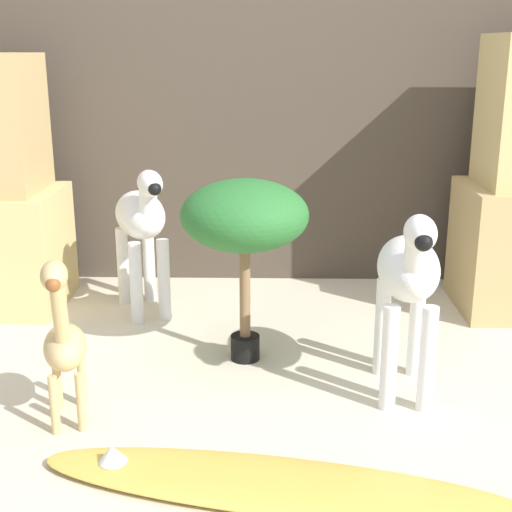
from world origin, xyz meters
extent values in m
plane|color=beige|center=(0.00, 0.00, 0.00)|extent=(14.00, 14.00, 0.00)
cube|color=#473D33|center=(0.00, 1.60, 1.10)|extent=(6.40, 0.08, 2.20)
cylinder|color=white|center=(0.56, 0.18, 0.18)|extent=(0.05, 0.05, 0.37)
cylinder|color=white|center=(0.44, 0.18, 0.18)|extent=(0.05, 0.05, 0.37)
cylinder|color=white|center=(0.58, 0.44, 0.18)|extent=(0.05, 0.05, 0.37)
cylinder|color=white|center=(0.46, 0.45, 0.18)|extent=(0.05, 0.05, 0.37)
ellipsoid|color=white|center=(0.51, 0.31, 0.45)|extent=(0.23, 0.40, 0.20)
cylinder|color=white|center=(0.50, 0.15, 0.56)|extent=(0.08, 0.12, 0.16)
ellipsoid|color=white|center=(0.50, 0.10, 0.63)|extent=(0.11, 0.19, 0.11)
sphere|color=black|center=(0.49, 0.03, 0.62)|extent=(0.05, 0.05, 0.05)
cube|color=black|center=(0.50, 0.15, 0.57)|extent=(0.02, 0.07, 0.14)
cylinder|color=white|center=(-0.42, 0.97, 0.18)|extent=(0.05, 0.05, 0.37)
cylinder|color=white|center=(-0.53, 0.92, 0.18)|extent=(0.05, 0.05, 0.37)
cylinder|color=white|center=(-0.52, 1.22, 0.18)|extent=(0.05, 0.05, 0.37)
cylinder|color=white|center=(-0.64, 1.17, 0.18)|extent=(0.05, 0.05, 0.37)
ellipsoid|color=white|center=(-0.53, 1.07, 0.45)|extent=(0.34, 0.44, 0.20)
cylinder|color=white|center=(-0.46, 0.92, 0.56)|extent=(0.12, 0.14, 0.16)
ellipsoid|color=white|center=(-0.44, 0.88, 0.63)|extent=(0.16, 0.20, 0.11)
sphere|color=black|center=(-0.41, 0.81, 0.62)|extent=(0.05, 0.05, 0.05)
cube|color=black|center=(-0.46, 0.92, 0.57)|extent=(0.04, 0.07, 0.14)
cylinder|color=tan|center=(-0.54, 0.02, 0.10)|extent=(0.03, 0.03, 0.20)
cylinder|color=tan|center=(-0.62, 0.00, 0.10)|extent=(0.03, 0.03, 0.20)
cylinder|color=tan|center=(-0.58, 0.18, 0.10)|extent=(0.03, 0.03, 0.20)
cylinder|color=tan|center=(-0.66, 0.16, 0.10)|extent=(0.03, 0.03, 0.20)
ellipsoid|color=tan|center=(-0.60, 0.09, 0.25)|extent=(0.18, 0.26, 0.13)
cylinder|color=tan|center=(-0.58, -0.01, 0.42)|extent=(0.08, 0.14, 0.29)
ellipsoid|color=tan|center=(-0.56, -0.09, 0.55)|extent=(0.11, 0.15, 0.08)
sphere|color=brown|center=(-0.54, -0.15, 0.55)|extent=(0.04, 0.04, 0.04)
cylinder|color=black|center=(-0.05, 0.56, 0.05)|extent=(0.11, 0.11, 0.10)
cylinder|color=brown|center=(-0.05, 0.56, 0.27)|extent=(0.04, 0.04, 0.35)
ellipsoid|color=#286B2D|center=(-0.05, 0.56, 0.57)|extent=(0.47, 0.47, 0.26)
ellipsoid|color=gold|center=(0.07, -0.29, 0.02)|extent=(1.38, 0.51, 0.04)
cone|color=white|center=(-0.40, -0.20, 0.06)|extent=(0.10, 0.10, 0.05)
camera|label=1|loc=(0.05, -1.97, 1.17)|focal=50.00mm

